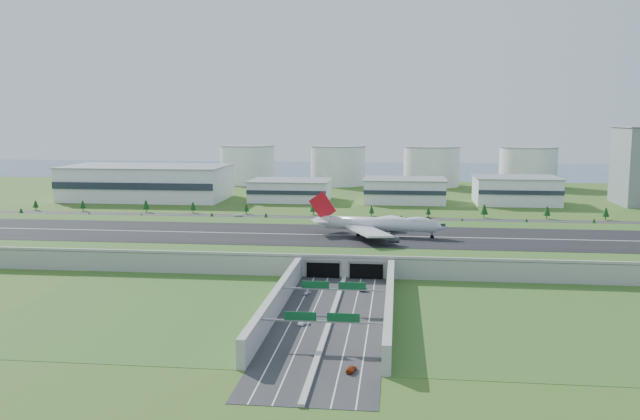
# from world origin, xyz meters

# --- Properties ---
(ground) EXTENTS (1200.00, 1200.00, 0.00)m
(ground) POSITION_xyz_m (0.00, 0.00, 0.00)
(ground) COLOR #344916
(ground) RESTS_ON ground
(airfield_deck) EXTENTS (520.00, 100.00, 9.20)m
(airfield_deck) POSITION_xyz_m (0.00, -0.09, 4.12)
(airfield_deck) COLOR #999A94
(airfield_deck) RESTS_ON ground
(underpass_road) EXTENTS (38.80, 120.40, 8.00)m
(underpass_road) POSITION_xyz_m (0.00, -99.42, 3.43)
(underpass_road) COLOR #28282B
(underpass_road) RESTS_ON ground
(sign_gantry_near) EXTENTS (38.70, 0.70, 9.80)m
(sign_gantry_near) POSITION_xyz_m (0.00, -95.04, 6.95)
(sign_gantry_near) COLOR gray
(sign_gantry_near) RESTS_ON ground
(sign_gantry_far) EXTENTS (38.70, 0.70, 9.80)m
(sign_gantry_far) POSITION_xyz_m (0.00, -130.04, 6.95)
(sign_gantry_far) COLOR gray
(sign_gantry_far) RESTS_ON ground
(north_expressway) EXTENTS (560.00, 36.00, 0.12)m
(north_expressway) POSITION_xyz_m (0.00, 95.00, 0.06)
(north_expressway) COLOR #28282B
(north_expressway) RESTS_ON ground
(tree_row) EXTENTS (503.43, 48.45, 8.45)m
(tree_row) POSITION_xyz_m (12.58, 98.34, 4.54)
(tree_row) COLOR #3D2819
(tree_row) RESTS_ON ground
(hangar_west) EXTENTS (120.00, 60.00, 25.00)m
(hangar_west) POSITION_xyz_m (-170.00, 185.00, 12.50)
(hangar_west) COLOR white
(hangar_west) RESTS_ON ground
(hangar_mid_a) EXTENTS (58.00, 42.00, 15.00)m
(hangar_mid_a) POSITION_xyz_m (-60.00, 190.00, 7.50)
(hangar_mid_a) COLOR white
(hangar_mid_a) RESTS_ON ground
(hangar_mid_b) EXTENTS (58.00, 42.00, 17.00)m
(hangar_mid_b) POSITION_xyz_m (25.00, 190.00, 8.50)
(hangar_mid_b) COLOR white
(hangar_mid_b) RESTS_ON ground
(hangar_mid_c) EXTENTS (58.00, 42.00, 19.00)m
(hangar_mid_c) POSITION_xyz_m (105.00, 190.00, 9.50)
(hangar_mid_c) COLOR white
(hangar_mid_c) RESTS_ON ground
(fuel_tank_a) EXTENTS (50.00, 50.00, 35.00)m
(fuel_tank_a) POSITION_xyz_m (-120.00, 310.00, 17.50)
(fuel_tank_a) COLOR silver
(fuel_tank_a) RESTS_ON ground
(fuel_tank_b) EXTENTS (50.00, 50.00, 35.00)m
(fuel_tank_b) POSITION_xyz_m (-35.00, 310.00, 17.50)
(fuel_tank_b) COLOR silver
(fuel_tank_b) RESTS_ON ground
(fuel_tank_c) EXTENTS (50.00, 50.00, 35.00)m
(fuel_tank_c) POSITION_xyz_m (50.00, 310.00, 17.50)
(fuel_tank_c) COLOR silver
(fuel_tank_c) RESTS_ON ground
(fuel_tank_d) EXTENTS (50.00, 50.00, 35.00)m
(fuel_tank_d) POSITION_xyz_m (135.00, 310.00, 17.50)
(fuel_tank_d) COLOR silver
(fuel_tank_d) RESTS_ON ground
(bay_water) EXTENTS (1200.00, 260.00, 0.06)m
(bay_water) POSITION_xyz_m (0.00, 480.00, 0.03)
(bay_water) COLOR #3A506E
(bay_water) RESTS_ON ground
(boeing_747) EXTENTS (65.66, 61.65, 20.38)m
(boeing_747) POSITION_xyz_m (11.49, 0.69, 13.79)
(boeing_747) COLOR silver
(boeing_747) RESTS_ON airfield_deck
(car_0) EXTENTS (2.92, 4.17, 1.32)m
(car_0) POSITION_xyz_m (-11.49, -76.66, 0.78)
(car_0) COLOR silver
(car_0) RESTS_ON ground
(car_1) EXTENTS (3.08, 4.56, 1.42)m
(car_1) POSITION_xyz_m (-7.94, -111.03, 0.83)
(car_1) COLOR white
(car_1) RESTS_ON ground
(car_2) EXTENTS (4.23, 6.51, 1.67)m
(car_2) POSITION_xyz_m (7.82, -67.96, 0.95)
(car_2) COLOR #0B0F3B
(car_2) RESTS_ON ground
(car_3) EXTENTS (2.85, 5.01, 1.37)m
(car_3) POSITION_xyz_m (9.43, -147.71, 0.80)
(car_3) COLOR #962F0D
(car_3) RESTS_ON ground
(car_4) EXTENTS (4.16, 2.48, 1.33)m
(car_4) POSITION_xyz_m (-147.02, 89.68, 0.78)
(car_4) COLOR #5B5A5F
(car_4) RESTS_ON ground
(car_5) EXTENTS (5.26, 2.49, 1.67)m
(car_5) POSITION_xyz_m (38.22, 104.97, 0.95)
(car_5) COLOR black
(car_5) RESTS_ON ground
(car_7) EXTENTS (5.62, 2.46, 1.61)m
(car_7) POSITION_xyz_m (-79.72, 103.65, 0.92)
(car_7) COLOR white
(car_7) RESTS_ON ground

